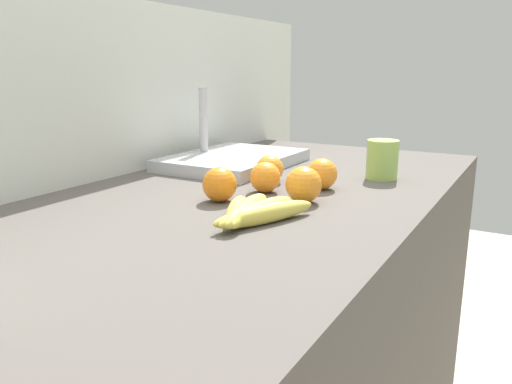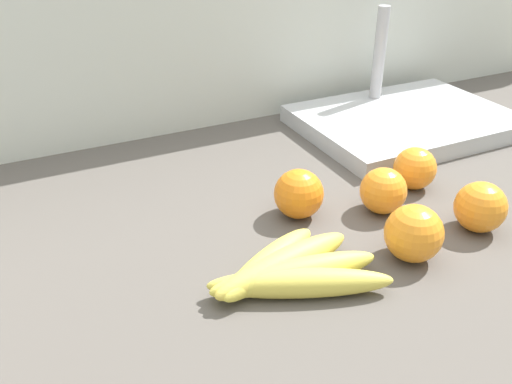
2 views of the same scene
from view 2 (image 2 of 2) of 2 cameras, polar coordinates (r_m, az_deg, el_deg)
The scene contains 8 objects.
wall_back at distance 1.20m, azimuth -7.88°, elevation -2.85°, with size 2.23×0.06×1.30m, color silver.
banana_bunch at distance 0.66m, azimuth 3.32°, elevation -8.14°, with size 0.22×0.16×0.04m.
orange_front at distance 0.72m, azimuth 15.97°, elevation -4.13°, with size 0.07×0.07×0.07m, color orange.
orange_center at distance 0.78m, azimuth 4.44°, elevation -0.19°, with size 0.07×0.07×0.07m, color orange.
orange_far_right at distance 0.89m, azimuth 16.08°, elevation 2.37°, with size 0.07×0.07×0.07m, color orange.
orange_back_right at distance 0.81m, azimuth 13.00°, elevation 0.13°, with size 0.07×0.07×0.07m, color orange.
orange_right at distance 0.81m, azimuth 22.16°, elevation -1.45°, with size 0.07×0.07×0.07m, color orange.
sink_basin at distance 1.11m, azimuth 15.11°, elevation 7.25°, with size 0.39×0.29×0.21m.
Camera 2 is at (-0.29, -0.57, 1.29)m, focal length 38.75 mm.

